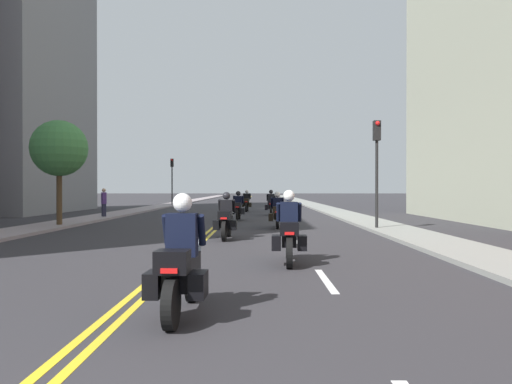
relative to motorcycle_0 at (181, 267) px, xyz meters
name	(u,v)px	position (x,y,z in m)	size (l,w,h in m)	color
ground_plane	(240,206)	(-0.87, 42.61, -0.65)	(264.00, 264.00, 0.00)	#2C2B2F
sidewalk_left	(166,205)	(-8.19, 42.61, -0.59)	(2.10, 144.00, 0.12)	gray
sidewalk_right	(314,205)	(6.45, 42.61, -0.59)	(2.10, 144.00, 0.12)	gray
centreline_yellow_inner	(239,206)	(-0.99, 42.61, -0.65)	(0.12, 132.00, 0.01)	yellow
centreline_yellow_outer	(241,206)	(-0.75, 42.61, -0.65)	(0.12, 132.00, 0.01)	yellow
lane_dashes_white	(280,217)	(2.27, 23.61, -0.65)	(0.14, 56.40, 0.01)	silver
building_left_1	(25,52)	(-15.92, 29.27, 10.96)	(6.09, 13.44, 23.23)	slate
motorcycle_0	(181,267)	(0.00, 0.00, 0.00)	(0.77, 2.15, 1.64)	black
motorcycle_1	(289,234)	(1.71, 4.63, 0.01)	(0.78, 2.27, 1.67)	black
motorcycle_2	(226,220)	(-0.07, 10.04, 0.00)	(0.78, 2.23, 1.59)	black
motorcycle_3	(277,213)	(1.81, 14.90, 0.00)	(0.77, 2.18, 1.58)	black
motorcycle_4	(238,208)	(-0.11, 20.12, 0.01)	(0.77, 2.27, 1.58)	black
motorcycle_5	(271,205)	(1.78, 25.12, 0.02)	(0.78, 2.31, 1.63)	black
motorcycle_6	(247,203)	(0.10, 30.34, 0.01)	(0.78, 2.15, 1.63)	black
traffic_light_near	(377,154)	(5.80, 13.59, 2.45)	(0.28, 0.38, 4.45)	black
traffic_light_far	(172,173)	(-7.54, 42.11, 2.57)	(0.28, 0.38, 4.65)	black
pedestrian_0	(104,203)	(-7.80, 21.58, 0.24)	(0.38, 0.42, 1.72)	#242539
street_tree_0	(59,149)	(-7.77, 15.23, 2.80)	(2.47, 2.47, 4.71)	#4B3822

